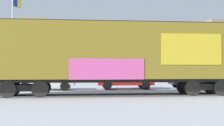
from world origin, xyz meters
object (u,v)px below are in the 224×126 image
at_px(flagpole, 14,28).
at_px(parked_car_red, 124,78).
at_px(parked_car_black, 195,78).
at_px(parked_car_white, 46,79).
at_px(freight_car, 117,53).

xyz_separation_m(flagpole, parked_car_red, (8.91, -6.42, -4.42)).
distance_m(parked_car_red, parked_car_black, 5.93).
bearing_deg(parked_car_white, parked_car_red, 0.23).
bearing_deg(flagpole, parked_car_red, -35.76).
bearing_deg(parked_car_white, flagpole, 115.49).
relative_size(parked_car_white, parked_car_black, 0.98).
height_order(parked_car_red, parked_car_black, parked_car_red).
distance_m(flagpole, parked_car_white, 8.42).
bearing_deg(parked_car_white, parked_car_black, 1.62).
xyz_separation_m(freight_car, parked_car_white, (-4.11, 5.69, -1.63)).
xyz_separation_m(parked_car_red, parked_car_black, (5.93, 0.31, -0.01)).
distance_m(parked_car_white, parked_car_red, 5.84).
bearing_deg(freight_car, parked_car_red, 73.15).
relative_size(parked_car_red, parked_car_black, 1.02).
bearing_deg(freight_car, parked_car_black, 38.19).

